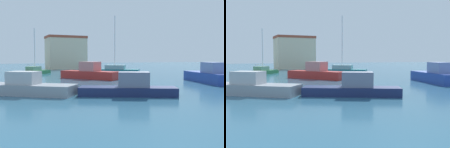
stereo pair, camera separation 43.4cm
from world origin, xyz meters
The scene contains 8 objects.
water centered at (15.00, 20.00, 0.00)m, with size 160.00×160.00×0.00m, color #285670.
sailboat_teal_far_left centered at (16.72, 27.38, 0.57)m, with size 6.47×5.65×8.21m.
sailboat_green_far_right centered at (6.74, 33.62, 0.44)m, with size 5.14×5.41×6.64m.
motorboat_blue_near_pier centered at (20.36, 13.86, 0.67)m, with size 3.75×7.17×2.00m.
motorboat_red_mid_harbor centered at (11.33, 22.79, 0.66)m, with size 5.63×6.95×1.95m.
motorboat_grey_inner_mooring centered at (3.13, 13.05, 0.49)m, with size 6.72×5.80×1.54m.
motorboat_navy_center_channel centered at (9.23, 9.64, 0.51)m, with size 6.22×4.27×1.53m.
waterfront_apartments centered at (15.25, 48.29, 3.45)m, with size 7.97×5.49×6.89m.
Camera 1 is at (1.38, -4.52, 2.47)m, focal length 40.64 mm.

